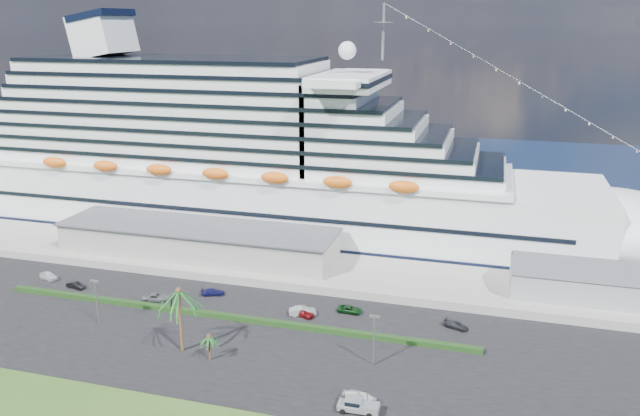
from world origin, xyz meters
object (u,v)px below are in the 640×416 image
(cruise_ship, at_px, (252,164))
(boat_trailer, at_px, (359,397))
(pickup_truck, at_px, (358,405))
(parked_car_3, at_px, (213,292))

(cruise_ship, bearing_deg, boat_trailer, -57.92)
(pickup_truck, relative_size, boat_trailer, 1.00)
(parked_car_3, relative_size, pickup_truck, 0.78)
(cruise_ship, distance_m, pickup_truck, 81.63)
(cruise_ship, distance_m, parked_car_3, 43.23)
(parked_car_3, xyz_separation_m, boat_trailer, (34.46, -26.89, 0.43))
(boat_trailer, bearing_deg, pickup_truck, -83.17)
(cruise_ship, xyz_separation_m, pickup_truck, (41.86, -68.35, -15.49))
(cruise_ship, height_order, pickup_truck, cruise_ship)
(boat_trailer, bearing_deg, cruise_ship, 122.08)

